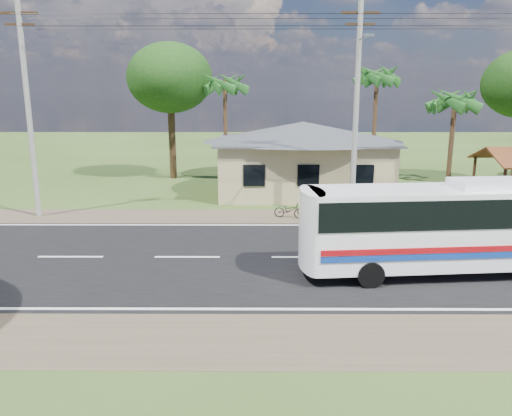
% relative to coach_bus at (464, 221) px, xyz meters
% --- Properties ---
extents(ground, '(120.00, 120.00, 0.00)m').
position_rel_coach_bus_xyz_m(ground, '(-5.31, 1.62, -1.90)').
color(ground, '#2E4518').
rests_on(ground, ground).
extents(road, '(120.00, 16.00, 0.03)m').
position_rel_coach_bus_xyz_m(road, '(-5.31, 1.62, -1.89)').
color(road, black).
rests_on(road, ground).
extents(house, '(12.40, 10.00, 5.00)m').
position_rel_coach_bus_xyz_m(house, '(-4.31, 14.62, 0.75)').
color(house, tan).
rests_on(house, ground).
extents(utility_poles, '(32.80, 2.22, 11.00)m').
position_rel_coach_bus_xyz_m(utility_poles, '(-2.64, 8.11, 3.87)').
color(utility_poles, '#9E9E99').
rests_on(utility_poles, ground).
extents(palm_near, '(2.80, 2.80, 6.70)m').
position_rel_coach_bus_xyz_m(palm_near, '(4.19, 12.62, 3.81)').
color(palm_near, '#47301E').
rests_on(palm_near, ground).
extents(palm_mid, '(2.80, 2.80, 8.20)m').
position_rel_coach_bus_xyz_m(palm_mid, '(0.69, 17.12, 5.26)').
color(palm_mid, '#47301E').
rests_on(palm_mid, ground).
extents(palm_far, '(2.80, 2.80, 7.70)m').
position_rel_coach_bus_xyz_m(palm_far, '(-9.31, 17.62, 4.78)').
color(palm_far, '#47301E').
rests_on(palm_far, ground).
extents(tree_behind_house, '(6.00, 6.00, 9.61)m').
position_rel_coach_bus_xyz_m(tree_behind_house, '(-13.31, 19.62, 5.22)').
color(tree_behind_house, '#47301E').
rests_on(tree_behind_house, ground).
extents(coach_bus, '(10.84, 3.24, 3.32)m').
position_rel_coach_bus_xyz_m(coach_bus, '(0.00, 0.00, 0.00)').
color(coach_bus, white).
rests_on(coach_bus, ground).
extents(motorcycle, '(1.63, 0.93, 0.81)m').
position_rel_coach_bus_xyz_m(motorcycle, '(-5.52, 7.78, -1.49)').
color(motorcycle, black).
rests_on(motorcycle, ground).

